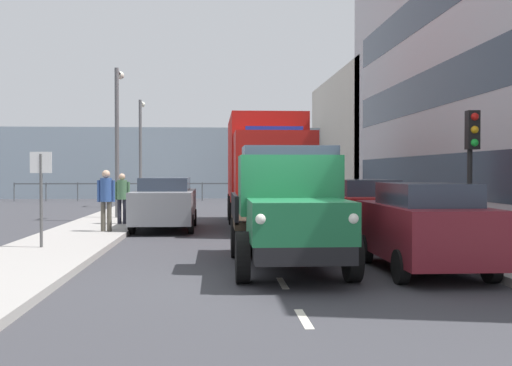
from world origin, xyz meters
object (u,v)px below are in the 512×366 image
Objects in this scene: lorry_cargo_red at (266,167)px; lamp_post_far at (141,141)px; lamp_post_promenade at (118,127)px; street_sign at (41,182)px; truck_vintage_green at (289,210)px; pedestrian_near_railing at (106,195)px; traffic_light_near at (472,148)px; pedestrian_in_dark_coat at (122,194)px; car_maroon_kerbside_near at (423,226)px; car_red_kerbside_1 at (362,210)px; car_grey_oppositeside_0 at (165,203)px.

lamp_post_far is (5.74, -11.86, 1.45)m from lorry_cargo_red.
street_sign is at bearing 88.13° from lamp_post_promenade.
pedestrian_near_railing is (4.68, -6.67, 0.05)m from truck_vintage_green.
truck_vintage_green reaches higher than pedestrian_near_railing.
traffic_light_near is 0.55× the size of lamp_post_promenade.
traffic_light_near reaches higher than pedestrian_near_railing.
truck_vintage_green is 22.27m from lamp_post_far.
pedestrian_in_dark_coat is at bearing -63.75° from truck_vintage_green.
street_sign is (0.93, 6.45, 0.52)m from pedestrian_in_dark_coat.
street_sign is at bearing -22.06° from car_maroon_kerbside_near.
truck_vintage_green is at bearing -8.78° from car_maroon_kerbside_near.
truck_vintage_green is 5.27m from car_red_kerbside_1.
traffic_light_near is at bearing 153.48° from pedestrian_near_railing.
car_maroon_kerbside_near is at bearing 51.18° from traffic_light_near.
lamp_post_promenade is (5.57, -2.83, 1.56)m from lorry_cargo_red.
lamp_post_promenade reaches higher than traffic_light_near.
lamp_post_promenade reaches higher than pedestrian_near_railing.
car_maroon_kerbside_near is 8.75m from street_sign.
lamp_post_far is (5.40, -21.48, 2.35)m from truck_vintage_green.
lamp_post_promenade reaches higher than car_red_kerbside_1.
lamp_post_promenade is at bearing -91.87° from street_sign.
pedestrian_in_dark_coat is at bearing 101.25° from lamp_post_promenade.
street_sign is (8.08, -3.27, 0.79)m from car_maroon_kerbside_near.
truck_vintage_green is 0.98× the size of lamp_post_promenade.
pedestrian_near_railing is 0.32× the size of lamp_post_promenade.
lamp_post_promenade is at bearing -60.66° from car_grey_oppositeside_0.
lorry_cargo_red is at bearing -77.63° from car_maroon_kerbside_near.
pedestrian_in_dark_coat is 0.31× the size of lamp_post_far.
lorry_cargo_red is 8.64m from traffic_light_near.
car_red_kerbside_1 is (-2.54, -4.61, -0.28)m from truck_vintage_green.
pedestrian_in_dark_coat is at bearing -91.64° from pedestrian_near_railing.
car_red_kerbside_1 is at bearing -118.88° from truck_vintage_green.
traffic_light_near is 21.82m from lamp_post_far.
lorry_cargo_red is at bearing -66.34° from car_red_kerbside_1.
lorry_cargo_red is 6.44m from lamp_post_promenade.
lamp_post_far is at bearing -86.26° from pedestrian_in_dark_coat.
traffic_light_near is (-4.18, 7.55, 0.40)m from lorry_cargo_red.
lamp_post_far is (7.94, -21.87, 2.64)m from car_maroon_kerbside_near.
pedestrian_near_railing is 15.00m from lamp_post_far.
car_maroon_kerbside_near is (-2.20, 10.02, -1.18)m from lorry_cargo_red.
lorry_cargo_red is 4.49× the size of pedestrian_near_railing.
lorry_cargo_red reaches higher than car_red_kerbside_1.
lorry_cargo_red is 5.04m from pedestrian_in_dark_coat.
truck_vintage_green is 9.21m from car_grey_oppositeside_0.
street_sign is (5.53, -2.88, 0.50)m from truck_vintage_green.
lorry_cargo_red is at bearing -164.45° from car_grey_oppositeside_0.
pedestrian_near_railing is 3.91m from street_sign.
lamp_post_promenade is 1.04× the size of lamp_post_far.
truck_vintage_green is 1.76× the size of traffic_light_near.
lamp_post_far reaches higher than street_sign.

